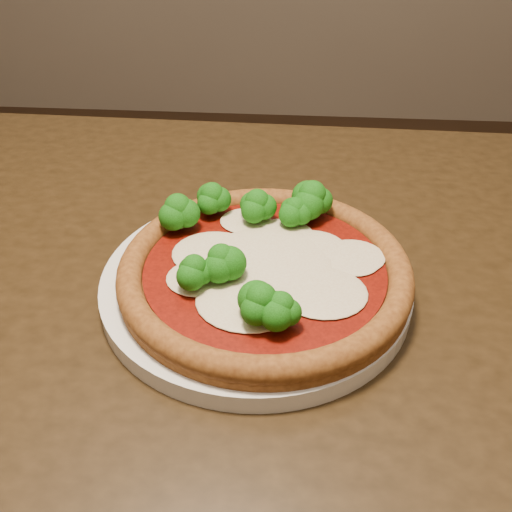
{
  "coord_description": "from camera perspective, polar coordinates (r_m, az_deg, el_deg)",
  "views": [
    {
      "loc": [
        0.13,
        -0.61,
        1.1
      ],
      "look_at": [
        0.1,
        -0.19,
        0.79
      ],
      "focal_mm": 40.0,
      "sensor_mm": 36.0,
      "label": 1
    }
  ],
  "objects": [
    {
      "name": "dining_table",
      "position": [
        0.58,
        -7.53,
        -13.8
      ],
      "size": [
        1.13,
        0.89,
        0.75
      ],
      "rotation": [
        0.0,
        0.0,
        -0.02
      ],
      "color": "black",
      "rests_on": "floor"
    },
    {
      "name": "floor",
      "position": [
        1.26,
        -4.18,
        -23.96
      ],
      "size": [
        4.0,
        4.0,
        0.0
      ],
      "primitive_type": "plane",
      "color": "black",
      "rests_on": "ground"
    },
    {
      "name": "plate",
      "position": [
        0.53,
        -0.0,
        -2.67
      ],
      "size": [
        0.29,
        0.29,
        0.02
      ],
      "primitive_type": "cylinder",
      "color": "silver",
      "rests_on": "dining_table"
    },
    {
      "name": "pizza",
      "position": [
        0.52,
        0.66,
        -0.75
      ],
      "size": [
        0.27,
        0.27,
        0.06
      ],
      "rotation": [
        0.0,
        0.0,
        0.14
      ],
      "color": "brown",
      "rests_on": "plate"
    }
  ]
}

